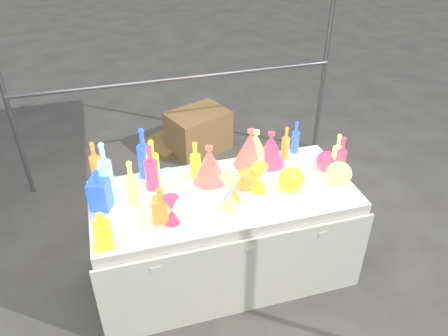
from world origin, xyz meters
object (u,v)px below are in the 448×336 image
object	(u,v)px
bottle_0	(153,161)
lampshade_0	(209,164)
hourglass_0	(234,189)
cardboard_box_closed	(198,131)
display_table	(224,234)
decanter_0	(102,230)
globe_0	(291,180)

from	to	relation	value
bottle_0	lampshade_0	world-z (taller)	bottle_0
lampshade_0	hourglass_0	bearing A→B (deg)	-49.88
cardboard_box_closed	bottle_0	xyz separation A→B (m)	(-0.67, -1.54, 0.69)
display_table	bottle_0	distance (m)	0.75
decanter_0	cardboard_box_closed	bearing A→B (deg)	58.41
display_table	lampshade_0	distance (m)	0.55
hourglass_0	display_table	bearing A→B (deg)	111.18
lampshade_0	cardboard_box_closed	bearing A→B (deg)	100.42
display_table	cardboard_box_closed	world-z (taller)	display_table
cardboard_box_closed	lampshade_0	world-z (taller)	lampshade_0
hourglass_0	lampshade_0	size ratio (longest dim) A/B	0.71
bottle_0	decanter_0	distance (m)	0.70
bottle_0	cardboard_box_closed	bearing A→B (deg)	66.58
cardboard_box_closed	bottle_0	world-z (taller)	bottle_0
display_table	decanter_0	size ratio (longest dim) A/B	7.33
decanter_0	hourglass_0	bearing A→B (deg)	8.02
display_table	bottle_0	xyz separation A→B (m)	(-0.43, 0.29, 0.54)
bottle_0	globe_0	world-z (taller)	bottle_0
decanter_0	hourglass_0	size ratio (longest dim) A/B	1.26
decanter_0	lampshade_0	bearing A→B (deg)	26.54
hourglass_0	lampshade_0	distance (m)	0.29
display_table	lampshade_0	world-z (taller)	lampshade_0
display_table	bottle_0	bearing A→B (deg)	146.43
cardboard_box_closed	hourglass_0	distance (m)	2.03
cardboard_box_closed	lampshade_0	distance (m)	1.81
decanter_0	display_table	bearing A→B (deg)	14.84
cardboard_box_closed	hourglass_0	xyz separation A→B (m)	(-0.20, -1.93, 0.62)
cardboard_box_closed	decanter_0	xyz separation A→B (m)	(-1.05, -2.13, 0.65)
display_table	bottle_0	world-z (taller)	bottle_0
bottle_0	decanter_0	xyz separation A→B (m)	(-0.38, -0.59, -0.04)
display_table	globe_0	bearing A→B (deg)	-9.64
hourglass_0	globe_0	bearing A→B (deg)	2.67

